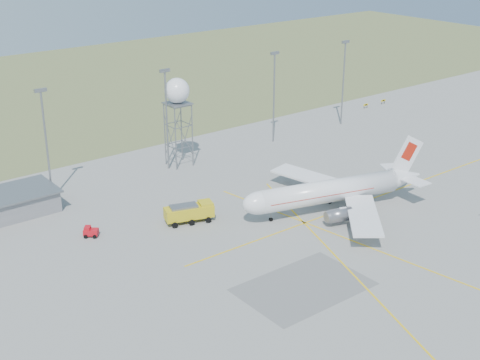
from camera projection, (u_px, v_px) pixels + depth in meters
grass_strip at (63, 90)px, 196.09m from camera, size 400.00×120.00×0.03m
building_grey at (1, 206)px, 114.07m from camera, size 19.00×10.00×3.90m
mast_a at (45, 135)px, 117.47m from camera, size 2.20×0.50×20.50m
mast_b at (166, 111)px, 131.72m from camera, size 2.20×0.50×20.50m
mast_c at (274, 90)px, 147.68m from camera, size 2.20×0.50×20.50m
mast_d at (344, 76)px, 160.23m from camera, size 2.20×0.50×20.50m
taxi_sign_near at (366, 105)px, 177.68m from camera, size 1.60×0.17×1.20m
taxi_sign_far at (383, 101)px, 181.67m from camera, size 1.60×0.17×1.20m
airliner_main at (331, 191)px, 115.63m from camera, size 34.69×32.95×11.96m
radar_tower at (178, 117)px, 134.34m from camera, size 5.04×5.04×18.25m
fire_truck at (190, 213)px, 112.19m from camera, size 8.65×5.19×3.28m
baggage_tug at (91, 233)px, 107.41m from camera, size 2.77×2.74×1.77m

